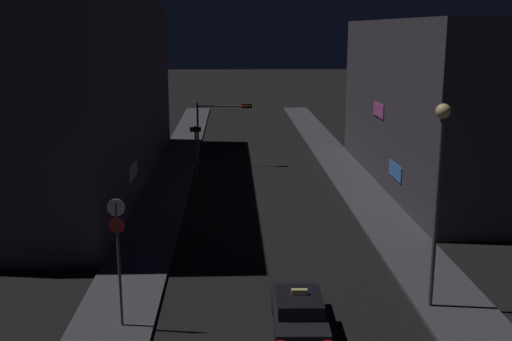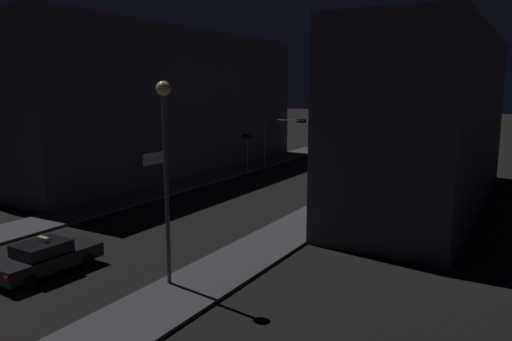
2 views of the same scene
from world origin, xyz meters
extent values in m
cube|color=#424247|center=(-6.44, 33.54, 0.07)|extent=(3.05, 71.09, 0.15)
cube|color=#424247|center=(6.44, 33.54, 0.07)|extent=(3.05, 71.09, 0.15)
cube|color=#3D3842|center=(-12.46, 29.31, 6.28)|extent=(9.00, 32.50, 12.56)
cube|color=white|center=(-7.92, 22.81, 2.26)|extent=(0.08, 2.80, 0.90)
cube|color=#3D3842|center=(11.30, 28.22, 5.54)|extent=(6.67, 24.76, 11.07)
cube|color=#337FE5|center=(7.92, 23.27, 1.99)|extent=(0.08, 2.80, 0.90)
cube|color=#D859B2|center=(7.92, 28.22, 5.09)|extent=(0.08, 2.80, 0.90)
cube|color=black|center=(0.26, 6.92, 0.62)|extent=(1.93, 4.45, 0.60)
cube|color=black|center=(0.25, 6.72, 1.17)|extent=(1.64, 2.03, 0.50)
cylinder|color=black|center=(-0.50, 8.31, 0.32)|extent=(0.24, 0.65, 0.64)
cylinder|color=black|center=(1.10, 8.26, 0.32)|extent=(0.24, 0.65, 0.64)
cylinder|color=black|center=(-0.58, 5.59, 0.32)|extent=(0.24, 0.65, 0.64)
cylinder|color=black|center=(1.02, 5.54, 0.32)|extent=(0.24, 0.65, 0.64)
cube|color=#F4E08C|center=(0.26, 6.82, 1.52)|extent=(0.57, 0.20, 0.20)
cylinder|color=#47474C|center=(-4.66, 34.19, 2.47)|extent=(0.16, 0.16, 4.93)
cylinder|color=#47474C|center=(-2.77, 34.19, 4.68)|extent=(3.78, 0.10, 0.10)
cube|color=black|center=(-0.88, 34.19, 4.68)|extent=(0.80, 0.28, 0.32)
sphere|color=red|center=(-1.13, 34.01, 4.68)|extent=(0.20, 0.20, 0.20)
sphere|color=#3F2D0C|center=(-0.88, 34.01, 4.68)|extent=(0.20, 0.20, 0.20)
sphere|color=#0C3319|center=(-0.64, 34.01, 4.68)|extent=(0.20, 0.20, 0.20)
cylinder|color=#47474C|center=(-4.66, 31.03, 1.82)|extent=(0.16, 0.16, 3.64)
cube|color=black|center=(-4.66, 31.03, 3.39)|extent=(0.80, 0.28, 0.32)
sphere|color=red|center=(-4.91, 30.86, 3.39)|extent=(0.20, 0.20, 0.20)
sphere|color=#3F2D0C|center=(-4.66, 30.86, 3.39)|extent=(0.20, 0.20, 0.20)
sphere|color=#0C3319|center=(-4.42, 30.86, 3.39)|extent=(0.20, 0.20, 0.20)
cylinder|color=#47474C|center=(-6.04, 7.31, 2.42)|extent=(0.10, 0.10, 4.53)
cylinder|color=white|center=(-6.04, 7.29, 4.53)|extent=(0.62, 0.03, 0.62)
cylinder|color=red|center=(-6.04, 7.29, 3.89)|extent=(0.55, 0.03, 0.55)
cylinder|color=#47474C|center=(5.49, 8.46, 3.75)|extent=(0.16, 0.16, 7.21)
sphere|color=#F4D88C|center=(5.49, 8.46, 7.63)|extent=(0.55, 0.55, 0.55)
camera|label=1|loc=(-2.06, -13.26, 10.52)|focal=43.52mm
camera|label=2|loc=(17.47, -5.42, 7.71)|focal=34.30mm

